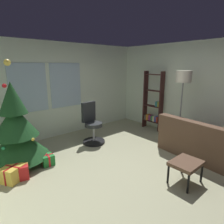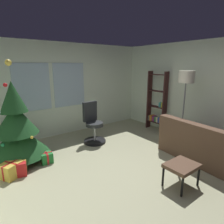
{
  "view_description": "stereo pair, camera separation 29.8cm",
  "coord_description": "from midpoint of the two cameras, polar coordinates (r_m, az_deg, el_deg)",
  "views": [
    {
      "loc": [
        -2.38,
        -2.26,
        1.97
      ],
      "look_at": [
        0.43,
        0.99,
        0.89
      ],
      "focal_mm": 30.5,
      "sensor_mm": 36.0,
      "label": 1
    },
    {
      "loc": [
        -2.15,
        -2.45,
        1.97
      ],
      "look_at": [
        0.43,
        0.99,
        0.89
      ],
      "focal_mm": 30.5,
      "sensor_mm": 36.0,
      "label": 2
    }
  ],
  "objects": [
    {
      "name": "bookshelf",
      "position": [
        5.92,
        14.69,
        2.04
      ],
      "size": [
        0.18,
        0.64,
        1.78
      ],
      "color": "#381D1B",
      "rests_on": "ground_plane"
    },
    {
      "name": "gift_box_gold",
      "position": [
        3.93,
        -25.95,
        -15.3
      ],
      "size": [
        0.44,
        0.42,
        0.27
      ],
      "color": "gold",
      "rests_on": "ground_plane"
    },
    {
      "name": "gift_box_green",
      "position": [
        4.2,
        -17.1,
        -12.96
      ],
      "size": [
        0.24,
        0.25,
        0.22
      ],
      "color": "#1E722D",
      "rests_on": "ground_plane"
    },
    {
      "name": "office_chair",
      "position": [
        4.91,
        -3.92,
        -4.39
      ],
      "size": [
        0.56,
        0.56,
        1.05
      ],
      "color": "black",
      "rests_on": "ground_plane"
    },
    {
      "name": "floor_lamp",
      "position": [
        4.93,
        22.96,
        8.27
      ],
      "size": [
        0.37,
        0.37,
        1.83
      ],
      "color": "slate",
      "rests_on": "ground_plane"
    },
    {
      "name": "wall_back_with_windows",
      "position": [
        5.53,
        -12.72,
        6.62
      ],
      "size": [
        5.03,
        0.12,
        2.56
      ],
      "color": "silver",
      "rests_on": "ground_plane"
    },
    {
      "name": "ground_plane",
      "position": [
        3.84,
        6.25,
        -17.72
      ],
      "size": [
        5.03,
        5.21,
        0.1
      ],
      "primitive_type": "cube",
      "color": "#A2A27F"
    },
    {
      "name": "footstool",
      "position": [
        3.48,
        22.56,
        -15.02
      ],
      "size": [
        0.52,
        0.42,
        0.39
      ],
      "color": "brown",
      "rests_on": "ground_plane"
    },
    {
      "name": "holiday_tree",
      "position": [
        4.22,
        -24.87,
        -4.71
      ],
      "size": [
        1.17,
        1.17,
        2.06
      ],
      "color": "#4C331E",
      "rests_on": "ground_plane"
    },
    {
      "name": "couch",
      "position": [
        4.54,
        31.51,
        -9.76
      ],
      "size": [
        1.68,
        2.17,
        0.84
      ],
      "color": "brown",
      "rests_on": "ground_plane"
    },
    {
      "name": "gift_box_red",
      "position": [
        3.96,
        -24.89,
        -15.07
      ],
      "size": [
        0.42,
        0.37,
        0.26
      ],
      "color": "red",
      "rests_on": "ground_plane"
    },
    {
      "name": "wall_right_with_frames",
      "position": [
        5.42,
        27.06,
        5.25
      ],
      "size": [
        0.12,
        5.21,
        2.56
      ],
      "color": "silver",
      "rests_on": "ground_plane"
    }
  ]
}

